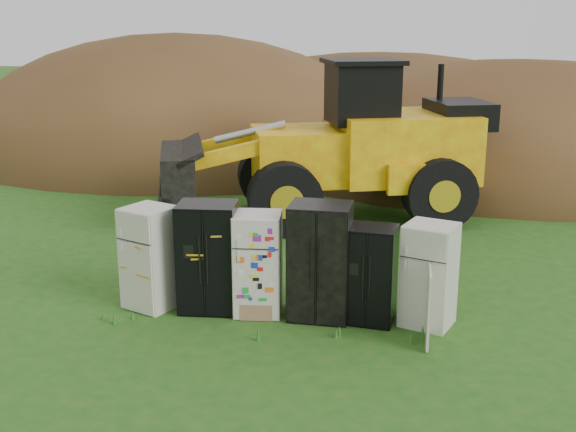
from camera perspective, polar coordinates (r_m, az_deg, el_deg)
name	(u,v)px	position (r m, az deg, el deg)	size (l,w,h in m)	color
ground	(292,314)	(12.47, 0.35, -7.78)	(120.00, 120.00, 0.00)	#1D5516
fridge_leftmost	(151,257)	(12.73, -10.78, -3.24)	(0.79, 0.76, 1.80)	beige
fridge_black_side	(208,257)	(12.45, -6.31, -3.25)	(0.99, 0.78, 1.89)	black
fridge_sticker	(258,264)	(12.25, -2.40, -3.80)	(0.79, 0.73, 1.77)	silver
fridge_dark_mid	(320,261)	(12.06, 2.55, -3.60)	(1.01, 0.82, 1.97)	black
fridge_black_right	(370,274)	(12.01, 6.52, -4.61)	(0.82, 0.68, 1.63)	black
fridge_open_door	(429,275)	(12.00, 11.08, -4.60)	(0.78, 0.72, 1.72)	beige
wheel_loader	(321,141)	(17.88, 2.65, 5.94)	(8.15, 3.30, 3.94)	yellow
dirt_mound_right	(515,172)	(24.85, 17.52, 3.30)	(16.37, 12.01, 7.31)	#482E17
dirt_mound_left	(179,156)	(26.79, -8.60, 4.68)	(16.37, 12.27, 8.81)	#482E17
dirt_mound_back	(378,143)	(29.53, 7.16, 5.73)	(18.31, 12.21, 7.23)	#482E17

